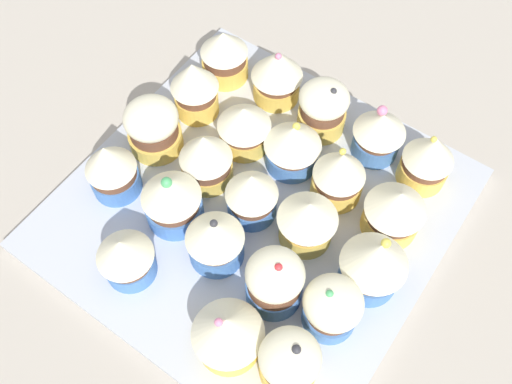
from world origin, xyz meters
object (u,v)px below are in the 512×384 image
(cupcake_1, at_px, (379,133))
(cupcake_20, at_px, (289,362))
(cupcake_3, at_px, (277,74))
(cupcake_21, at_px, (228,332))
(cupcake_18, at_px, (172,198))
(cupcake_0, at_px, (428,159))
(cupcake_10, at_px, (374,263))
(cupcake_8, at_px, (244,126))
(baking_tray, at_px, (256,208))
(cupcake_5, at_px, (395,210))
(cupcake_4, at_px, (224,55))
(cupcake_16, at_px, (275,281))
(cupcake_6, at_px, (339,175))
(cupcake_15, at_px, (332,307))
(cupcake_12, at_px, (254,196))
(cupcake_19, at_px, (111,168))
(cupcake_9, at_px, (195,88))
(cupcake_14, at_px, (151,128))
(cupcake_2, at_px, (326,110))
(cupcake_11, at_px, (307,221))
(cupcake_17, at_px, (218,241))
(cupcake_13, at_px, (205,158))
(cupcake_7, at_px, (294,146))
(cupcake_22, at_px, (126,256))

(cupcake_1, xyz_separation_m, cupcake_20, (-0.06, 0.27, -0.00))
(cupcake_3, distance_m, cupcake_21, 0.31)
(cupcake_18, bearing_deg, cupcake_3, -88.31)
(cupcake_0, distance_m, cupcake_3, 0.20)
(cupcake_3, height_order, cupcake_10, cupcake_10)
(cupcake_8, bearing_deg, baking_tray, 134.29)
(cupcake_5, bearing_deg, cupcake_4, -14.64)
(cupcake_18, distance_m, cupcake_20, 0.20)
(cupcake_16, bearing_deg, cupcake_0, -104.91)
(cupcake_6, bearing_deg, cupcake_15, 118.67)
(cupcake_0, relative_size, cupcake_5, 1.11)
(cupcake_12, distance_m, cupcake_19, 0.16)
(cupcake_9, xyz_separation_m, cupcake_20, (-0.26, 0.20, -0.01))
(cupcake_14, xyz_separation_m, cupcake_20, (-0.27, 0.13, -0.00))
(cupcake_2, distance_m, cupcake_9, 0.15)
(cupcake_5, xyz_separation_m, cupcake_11, (0.07, 0.06, 0.00))
(cupcake_8, xyz_separation_m, cupcake_21, (-0.13, 0.20, 0.01))
(cupcake_10, xyz_separation_m, cupcake_17, (0.14, 0.07, -0.01))
(cupcake_18, distance_m, cupcake_21, 0.15)
(cupcake_0, distance_m, cupcake_13, 0.24)
(baking_tray, bearing_deg, cupcake_10, 177.85)
(cupcake_7, bearing_deg, cupcake_9, 1.02)
(cupcake_6, xyz_separation_m, cupcake_20, (-0.07, 0.19, -0.00))
(cupcake_5, height_order, cupcake_10, cupcake_10)
(cupcake_3, relative_size, cupcake_9, 0.97)
(cupcake_3, bearing_deg, cupcake_4, 7.06)
(cupcake_6, xyz_separation_m, cupcake_17, (0.06, 0.14, -0.00))
(cupcake_11, xyz_separation_m, cupcake_16, (-0.01, 0.07, 0.00))
(cupcake_14, bearing_deg, cupcake_2, -137.15)
(cupcake_2, bearing_deg, cupcake_12, 89.52)
(cupcake_0, distance_m, cupcake_8, 0.20)
(cupcake_8, bearing_deg, cupcake_16, 134.70)
(cupcake_10, relative_size, cupcake_12, 1.20)
(cupcake_6, height_order, cupcake_9, cupcake_9)
(cupcake_13, distance_m, cupcake_19, 0.10)
(cupcake_2, distance_m, cupcake_12, 0.14)
(cupcake_17, bearing_deg, cupcake_11, -130.70)
(cupcake_10, distance_m, cupcake_20, 0.12)
(cupcake_17, bearing_deg, cupcake_4, -54.57)
(cupcake_7, xyz_separation_m, cupcake_19, (0.14, 0.14, 0.00))
(cupcake_6, relative_size, cupcake_22, 1.16)
(cupcake_8, distance_m, cupcake_17, 0.15)
(cupcake_3, bearing_deg, cupcake_20, 126.12)
(cupcake_8, relative_size, cupcake_19, 0.84)
(cupcake_12, bearing_deg, cupcake_5, -151.36)
(cupcake_2, xyz_separation_m, cupcake_6, (-0.06, 0.07, 0.00))
(cupcake_5, height_order, cupcake_15, cupcake_5)
(cupcake_7, bearing_deg, cupcake_10, 151.85)
(cupcake_10, height_order, cupcake_19, cupcake_10)
(cupcake_17, bearing_deg, cupcake_16, 177.45)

